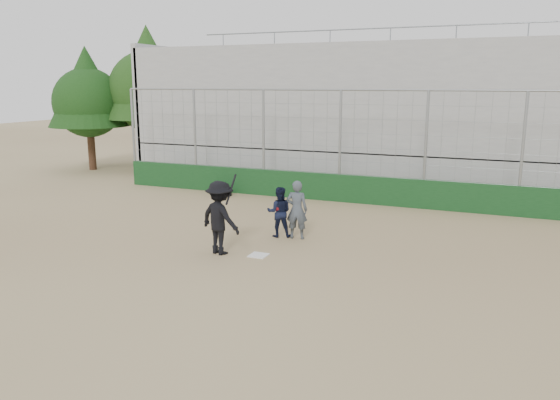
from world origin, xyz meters
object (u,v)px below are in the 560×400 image
at_px(batter_at_plate, 220,218).
at_px(umpire, 297,213).
at_px(catcher_crouched, 279,220).
at_px(equipment_bag, 221,191).

bearing_deg(batter_at_plate, umpire, 57.31).
xyz_separation_m(batter_at_plate, catcher_crouched, (0.79, 1.97, -0.44)).
distance_m(catcher_crouched, equipment_bag, 6.21).
relative_size(batter_at_plate, umpire, 1.36).
xyz_separation_m(catcher_crouched, umpire, (0.51, 0.04, 0.25)).
bearing_deg(umpire, batter_at_plate, 49.21).
xyz_separation_m(batter_at_plate, equipment_bag, (-3.52, 6.44, -0.76)).
distance_m(batter_at_plate, equipment_bag, 7.38).
relative_size(umpire, equipment_bag, 1.72).
distance_m(catcher_crouched, umpire, 0.57).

